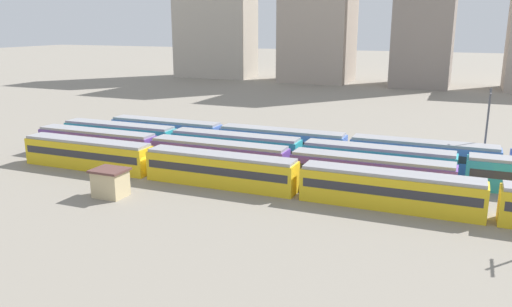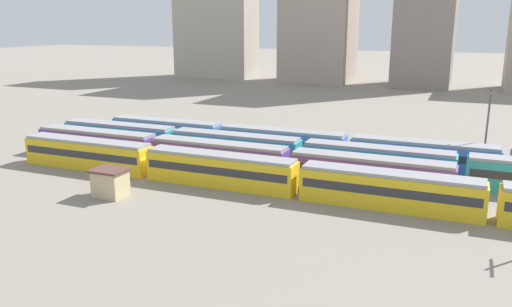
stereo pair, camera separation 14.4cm
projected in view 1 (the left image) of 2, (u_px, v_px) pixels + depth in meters
The scene contains 8 objects.
ground_plane at pixel (184, 161), 68.94m from camera, with size 600.00×600.00×0.00m, color gray.
train_track_0 at pixel (300, 179), 54.44m from camera, with size 74.70×3.06×3.75m.
train_track_1 at pixel (218, 156), 63.68m from camera, with size 55.80×3.06×3.75m.
train_track_2 at pixel (377, 161), 61.34m from camera, with size 93.60×3.06×3.75m.
train_track_3 at pixel (348, 148), 67.73m from camera, with size 74.70×3.06×3.75m.
catenary_pole_1 at pixel (487, 126), 63.14m from camera, with size 0.24×3.20×10.37m.
signal_hut at pixel (110, 182), 54.34m from camera, with size 3.60×3.00×3.04m.
distant_building_0 at pixel (215, 3), 171.27m from camera, with size 26.23×13.16×49.43m, color #B2A899.
Camera 1 is at (34.65, -49.86, 17.99)m, focal length 35.78 mm.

